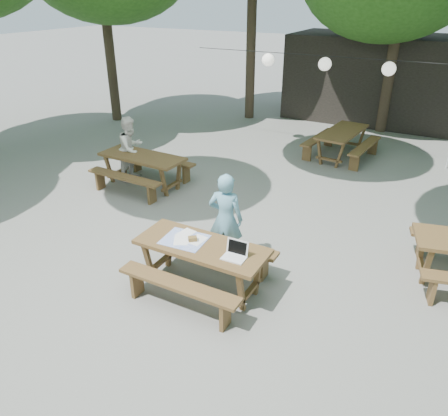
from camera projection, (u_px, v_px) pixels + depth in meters
ground at (221, 255)px, 7.60m from camera, size 80.00×80.00×0.00m
pavilion at (380, 78)px, 15.01m from camera, size 6.00×3.00×2.80m
main_picnic_table at (202, 265)px, 6.63m from camera, size 2.00×1.58×0.75m
picnic_table_nw at (143, 170)px, 10.11m from camera, size 2.02×1.64×0.75m
picnic_table_far_e at (341, 144)px, 11.84m from camera, size 1.77×2.07×0.75m
woman at (226, 219)px, 7.11m from camera, size 0.64×0.48×1.58m
second_person at (131, 149)px, 10.33m from camera, size 0.58×0.74×1.53m
laptop at (236, 253)px, 6.15m from camera, size 0.34×0.27×0.24m
tabletop_clutter at (186, 239)px, 6.59m from camera, size 0.69×0.61×0.08m
paper_lanterns at (325, 64)px, 11.32m from camera, size 9.00×0.34×0.38m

